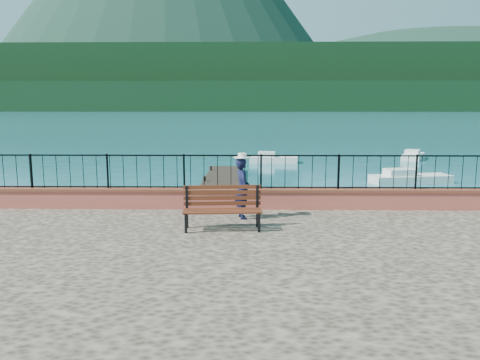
{
  "coord_description": "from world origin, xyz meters",
  "views": [
    {
      "loc": [
        -0.67,
        -9.49,
        4.15
      ],
      "look_at": [
        -0.87,
        2.0,
        2.3
      ],
      "focal_mm": 35.0,
      "sensor_mm": 36.0,
      "label": 1
    }
  ],
  "objects_px": {
    "person": "(242,188)",
    "boat_0": "(32,211)",
    "park_bench": "(222,217)",
    "boat_2": "(411,176)",
    "boat_5": "(413,154)",
    "boat_4": "(274,157)"
  },
  "relations": [
    {
      "from": "person",
      "to": "boat_0",
      "type": "relative_size",
      "value": 0.37
    },
    {
      "from": "park_bench",
      "to": "boat_2",
      "type": "bearing_deg",
      "value": 52.59
    },
    {
      "from": "boat_2",
      "to": "boat_5",
      "type": "xyz_separation_m",
      "value": [
        3.99,
        11.13,
        0.0
      ]
    },
    {
      "from": "person",
      "to": "boat_2",
      "type": "xyz_separation_m",
      "value": [
        8.88,
        12.91,
        -1.6
      ]
    },
    {
      "from": "boat_2",
      "to": "boat_4",
      "type": "height_order",
      "value": "same"
    },
    {
      "from": "person",
      "to": "boat_2",
      "type": "relative_size",
      "value": 0.37
    },
    {
      "from": "person",
      "to": "park_bench",
      "type": "bearing_deg",
      "value": 143.17
    },
    {
      "from": "boat_2",
      "to": "boat_5",
      "type": "height_order",
      "value": "same"
    },
    {
      "from": "boat_0",
      "to": "boat_2",
      "type": "bearing_deg",
      "value": 27.19
    },
    {
      "from": "boat_2",
      "to": "boat_4",
      "type": "bearing_deg",
      "value": 116.9
    },
    {
      "from": "boat_0",
      "to": "park_bench",
      "type": "bearing_deg",
      "value": -37.59
    },
    {
      "from": "boat_4",
      "to": "boat_5",
      "type": "distance_m",
      "value": 11.1
    },
    {
      "from": "boat_4",
      "to": "boat_0",
      "type": "bearing_deg",
      "value": -112.2
    },
    {
      "from": "boat_2",
      "to": "person",
      "type": "bearing_deg",
      "value": -135.46
    },
    {
      "from": "park_bench",
      "to": "person",
      "type": "relative_size",
      "value": 1.19
    },
    {
      "from": "person",
      "to": "boat_4",
      "type": "height_order",
      "value": "person"
    },
    {
      "from": "boat_5",
      "to": "park_bench",
      "type": "bearing_deg",
      "value": 179.39
    },
    {
      "from": "boat_5",
      "to": "boat_4",
      "type": "bearing_deg",
      "value": 129.11
    },
    {
      "from": "park_bench",
      "to": "boat_4",
      "type": "relative_size",
      "value": 0.56
    },
    {
      "from": "park_bench",
      "to": "boat_0",
      "type": "distance_m",
      "value": 8.93
    },
    {
      "from": "boat_4",
      "to": "boat_5",
      "type": "height_order",
      "value": "same"
    },
    {
      "from": "boat_5",
      "to": "person",
      "type": "bearing_deg",
      "value": 179.09
    }
  ]
}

